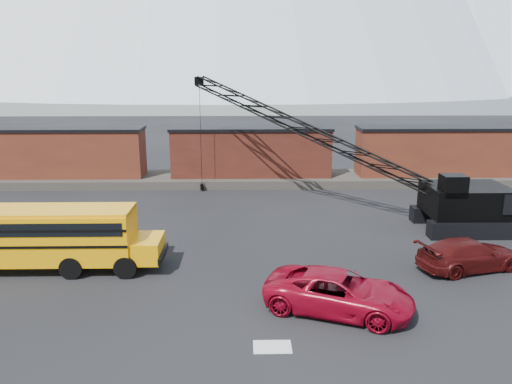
# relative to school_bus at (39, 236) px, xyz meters

# --- Properties ---
(ground) EXTENTS (160.00, 160.00, 0.00)m
(ground) POSITION_rel_school_bus_xyz_m (10.74, -3.37, -1.79)
(ground) COLOR black
(ground) RESTS_ON ground
(gravel_berm) EXTENTS (120.00, 5.00, 0.70)m
(gravel_berm) POSITION_rel_school_bus_xyz_m (10.74, 18.63, -1.44)
(gravel_berm) COLOR #46403A
(gravel_berm) RESTS_ON ground
(boxcar_west_near) EXTENTS (13.70, 3.10, 4.17)m
(boxcar_west_near) POSITION_rel_school_bus_xyz_m (-5.26, 18.63, 0.97)
(boxcar_west_near) COLOR #4A1F15
(boxcar_west_near) RESTS_ON gravel_berm
(boxcar_mid) EXTENTS (13.70, 3.10, 4.17)m
(boxcar_mid) POSITION_rel_school_bus_xyz_m (10.74, 18.63, 0.97)
(boxcar_mid) COLOR #511C16
(boxcar_mid) RESTS_ON gravel_berm
(boxcar_east_near) EXTENTS (13.70, 3.10, 4.17)m
(boxcar_east_near) POSITION_rel_school_bus_xyz_m (26.74, 18.63, 0.97)
(boxcar_east_near) COLOR #4A1F15
(boxcar_east_near) RESTS_ON gravel_berm
(snow_patch) EXTENTS (1.40, 0.90, 0.02)m
(snow_patch) POSITION_rel_school_bus_xyz_m (11.24, -7.37, -1.78)
(snow_patch) COLOR silver
(snow_patch) RESTS_ON ground
(school_bus) EXTENTS (11.65, 2.65, 3.19)m
(school_bus) POSITION_rel_school_bus_xyz_m (0.00, 0.00, 0.00)
(school_bus) COLOR #E99904
(school_bus) RESTS_ON ground
(red_pickup) EXTENTS (6.76, 4.85, 1.71)m
(red_pickup) POSITION_rel_school_bus_xyz_m (14.15, -4.66, -0.94)
(red_pickup) COLOR maroon
(red_pickup) RESTS_ON ground
(maroon_suv) EXTENTS (5.80, 3.57, 1.57)m
(maroon_suv) POSITION_rel_school_bus_xyz_m (21.51, -0.39, -1.01)
(maroon_suv) COLOR #3D0B0B
(maroon_suv) RESTS_ON ground
(crawler_crane) EXTENTS (20.45, 12.58, 9.30)m
(crawler_crane) POSITION_rel_school_bus_xyz_m (14.59, 10.82, 3.75)
(crawler_crane) COLOR black
(crawler_crane) RESTS_ON ground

